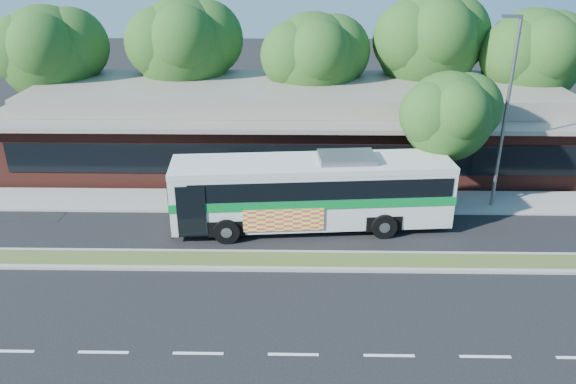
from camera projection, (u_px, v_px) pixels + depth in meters
name	position (u px, v px, depth m)	size (l,w,h in m)	color
ground	(294.00, 270.00, 22.17)	(120.00, 120.00, 0.00)	black
median_strip	(295.00, 261.00, 22.69)	(26.00, 1.10, 0.15)	#3E5122
sidewalk	(295.00, 201.00, 28.00)	(44.00, 2.60, 0.12)	gray
plaza_building	(296.00, 123.00, 33.19)	(33.20, 11.20, 4.45)	#512019
lamp_post	(506.00, 110.00, 25.53)	(0.93, 0.18, 9.07)	slate
tree_bg_a	(56.00, 52.00, 33.88)	(6.47, 5.80, 8.63)	black
tree_bg_b	(190.00, 45.00, 34.56)	(6.69, 6.00, 9.00)	black
tree_bg_c	(320.00, 57.00, 33.74)	(6.24, 5.60, 8.26)	black
tree_bg_d	(435.00, 41.00, 34.22)	(6.91, 6.20, 9.37)	black
tree_bg_e	(538.00, 55.00, 33.47)	(6.47, 5.80, 8.50)	black
transit_bus	(313.00, 188.00, 24.86)	(12.48, 3.71, 3.46)	beige
sidewalk_tree	(454.00, 114.00, 25.96)	(4.63, 4.16, 6.59)	black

